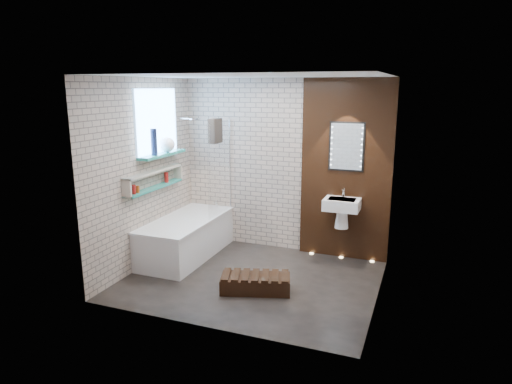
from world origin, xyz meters
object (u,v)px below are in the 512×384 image
at_px(bath_screen, 220,168).
at_px(led_mirror, 347,147).
at_px(bathtub, 186,237).
at_px(walnut_step, 256,284).
at_px(washbasin, 342,208).

xyz_separation_m(bath_screen, led_mirror, (1.82, 0.34, 0.37)).
bearing_deg(bathtub, walnut_step, -28.32).
relative_size(led_mirror, walnut_step, 0.82).
distance_m(washbasin, led_mirror, 0.88).
distance_m(bathtub, washbasin, 2.32).
relative_size(washbasin, led_mirror, 0.83).
distance_m(bathtub, bath_screen, 1.14).
distance_m(bath_screen, washbasin, 1.89).
bearing_deg(walnut_step, bathtub, 151.68).
relative_size(bathtub, led_mirror, 2.49).
bearing_deg(led_mirror, bathtub, -160.22).
distance_m(bath_screen, led_mirror, 1.89).
xyz_separation_m(bath_screen, walnut_step, (1.04, -1.19, -1.19)).
bearing_deg(bathtub, washbasin, 16.01).
height_order(bath_screen, washbasin, bath_screen).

